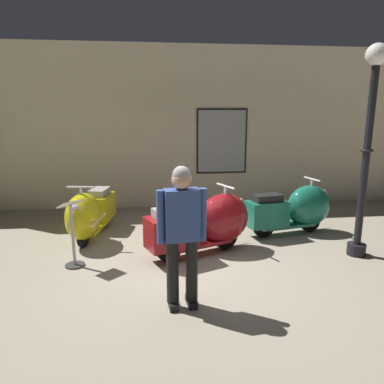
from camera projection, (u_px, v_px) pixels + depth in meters
ground_plane at (187, 273)px, 4.93m from camera, size 60.00×60.00×0.00m
showroom_back_wall at (165, 128)px, 8.15m from camera, size 18.00×0.63×3.68m
scooter_0 at (89, 214)px, 6.15m from camera, size 0.76×1.73×1.02m
scooter_1 at (208, 223)px, 5.56m from camera, size 1.80×1.13×1.07m
scooter_2 at (296, 209)px, 6.47m from camera, size 1.73×0.81×1.02m
lamppost at (368, 138)px, 5.17m from camera, size 0.31×0.31×3.13m
visitor_0 at (182, 228)px, 3.87m from camera, size 0.55×0.29×1.64m
info_stanchion at (73, 239)px, 5.07m from camera, size 0.39×0.38×0.99m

